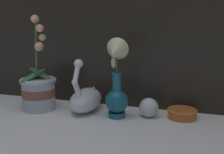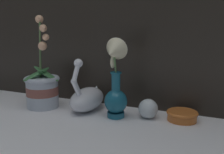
{
  "view_description": "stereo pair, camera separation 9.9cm",
  "coord_description": "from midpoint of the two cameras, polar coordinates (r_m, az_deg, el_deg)",
  "views": [
    {
      "loc": [
        0.32,
        -0.81,
        0.33
      ],
      "look_at": [
        0.02,
        0.11,
        0.15
      ],
      "focal_mm": 42.0,
      "sensor_mm": 36.0,
      "label": 1
    },
    {
      "loc": [
        0.41,
        -0.78,
        0.33
      ],
      "look_at": [
        0.02,
        0.11,
        0.15
      ],
      "focal_mm": 42.0,
      "sensor_mm": 36.0,
      "label": 2
    }
  ],
  "objects": [
    {
      "name": "blue_vase",
      "position": [
        0.95,
        3.63,
        -1.46
      ],
      "size": [
        0.09,
        0.11,
        0.3
      ],
      "color": "#195B75",
      "rests_on": "ground_plane"
    },
    {
      "name": "orchid_potted_plant",
      "position": [
        1.11,
        -12.51,
        -2.2
      ],
      "size": [
        0.16,
        0.16,
        0.38
      ],
      "color": "#B2BCCC",
      "rests_on": "ground_plane"
    },
    {
      "name": "swan_figurine",
      "position": [
        1.06,
        -2.72,
        -4.55
      ],
      "size": [
        0.11,
        0.22,
        0.22
      ],
      "color": "white",
      "rests_on": "ground_plane"
    },
    {
      "name": "ground_plane",
      "position": [
        0.94,
        -0.77,
        -9.92
      ],
      "size": [
        2.8,
        2.8,
        0.0
      ],
      "primitive_type": "plane",
      "color": "white"
    },
    {
      "name": "amber_dish",
      "position": [
        1.0,
        17.84,
        -7.93
      ],
      "size": [
        0.11,
        0.11,
        0.04
      ],
      "color": "#C66628",
      "rests_on": "ground_plane"
    },
    {
      "name": "glass_sphere",
      "position": [
        0.99,
        10.76,
        -6.82
      ],
      "size": [
        0.07,
        0.07,
        0.07
      ],
      "color": "silver",
      "rests_on": "ground_plane"
    }
  ]
}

